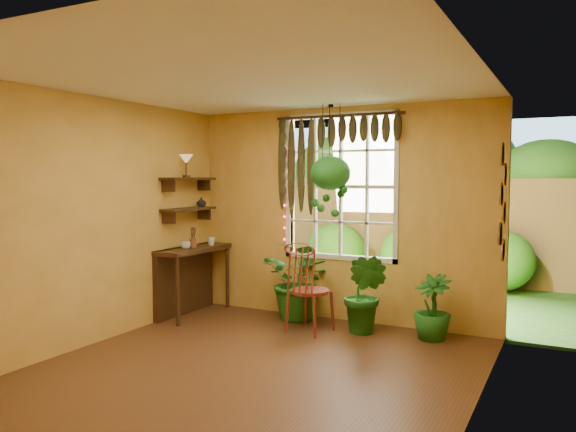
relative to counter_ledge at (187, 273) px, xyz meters
The scene contains 23 objects.
floor 2.55m from the counter_ledge, 39.96° to the right, with size 4.50×4.50×0.00m, color #563218.
ceiling 3.29m from the counter_ledge, 39.96° to the right, with size 4.50×4.50×0.00m, color white.
wall_back 2.17m from the counter_ledge, 18.80° to the left, with size 4.00×4.00×0.00m, color #E7AB4F.
wall_left 1.79m from the counter_ledge, 93.24° to the right, with size 4.50×4.50×0.00m, color #E7AB4F.
wall_right 4.30m from the counter_ledge, 22.26° to the right, with size 4.50×4.50×0.00m, color #E7AB4F.
window 2.33m from the counter_ledge, 19.65° to the left, with size 1.52×0.10×1.86m.
valance_vine 2.57m from the counter_ledge, 17.07° to the left, with size 1.70×0.12×1.10m.
string_lights 1.76m from the counter_ledge, 27.17° to the left, with size 0.03×0.03×1.54m, color #FF2633, non-canonical shape.
wall_plates 4.02m from the counter_ledge, ahead, with size 0.04×0.32×1.10m, color #FFF6D0, non-canonical shape.
counter_ledge is the anchor object (origin of this frame).
shelf_lower 0.85m from the counter_ledge, ahead, with size 0.25×0.90×0.04m, color #3B1F10.
shelf_upper 1.25m from the counter_ledge, ahead, with size 0.25×0.90×0.04m, color #3B1F10.
backyard 5.74m from the counter_ledge, 67.84° to the left, with size 14.00×10.00×12.00m.
windsor_chair 1.82m from the counter_ledge, ahead, with size 0.52×0.55×1.23m.
potted_plant_left 1.54m from the counter_ledge, 15.12° to the left, with size 0.92×0.79×1.02m, color #134915.
potted_plant_mid 2.44m from the counter_ledge, ahead, with size 0.52×0.42×0.94m, color #134915.
potted_plant_right 3.20m from the counter_ledge, ahead, with size 0.41×0.41×0.74m, color #134915.
hanging_basket 2.33m from the counter_ledge, 10.55° to the left, with size 0.49×0.49×1.38m.
cup_a 0.46m from the counter_ledge, 56.63° to the right, with size 0.12×0.12×0.09m, color silver.
cup_b 0.53m from the counter_ledge, 56.00° to the left, with size 0.12×0.12×0.11m, color beige.
brush_jar 0.49m from the counter_ledge, 10.05° to the right, with size 0.09×0.09×0.34m.
shelf_vase 0.97m from the counter_ledge, 81.90° to the left, with size 0.13×0.13×0.13m, color #B2AD99.
tiffany_lamp 1.49m from the counter_ledge, 51.97° to the right, with size 0.18×0.18×0.30m.
Camera 1 is at (2.66, -4.35, 1.82)m, focal length 35.00 mm.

